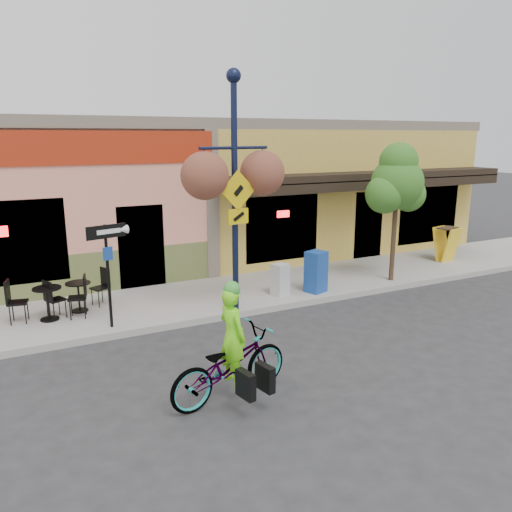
{
  "coord_description": "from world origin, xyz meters",
  "views": [
    {
      "loc": [
        -5.99,
        -9.23,
        4.01
      ],
      "look_at": [
        -1.13,
        0.5,
        1.4
      ],
      "focal_mm": 35.0,
      "sensor_mm": 36.0,
      "label": 1
    }
  ],
  "objects_px": {
    "lamp_post": "(235,195)",
    "street_tree": "(395,212)",
    "one_way_sign": "(108,277)",
    "bicycle": "(230,365)",
    "cyclist_rider": "(233,351)",
    "newspaper_box_blue": "(316,272)",
    "building": "(196,188)",
    "newspaper_box_grey": "(280,280)"
  },
  "relations": [
    {
      "from": "lamp_post",
      "to": "street_tree",
      "type": "height_order",
      "value": "lamp_post"
    },
    {
      "from": "lamp_post",
      "to": "one_way_sign",
      "type": "height_order",
      "value": "lamp_post"
    },
    {
      "from": "bicycle",
      "to": "one_way_sign",
      "type": "bearing_deg",
      "value": 6.72
    },
    {
      "from": "cyclist_rider",
      "to": "newspaper_box_blue",
      "type": "distance_m",
      "value": 5.37
    },
    {
      "from": "building",
      "to": "newspaper_box_blue",
      "type": "distance_m",
      "value": 6.75
    },
    {
      "from": "one_way_sign",
      "to": "newspaper_box_blue",
      "type": "bearing_deg",
      "value": -12.87
    },
    {
      "from": "building",
      "to": "newspaper_box_grey",
      "type": "height_order",
      "value": "building"
    },
    {
      "from": "one_way_sign",
      "to": "street_tree",
      "type": "bearing_deg",
      "value": -13.59
    },
    {
      "from": "newspaper_box_grey",
      "to": "building",
      "type": "bearing_deg",
      "value": 71.78
    },
    {
      "from": "one_way_sign",
      "to": "newspaper_box_blue",
      "type": "height_order",
      "value": "one_way_sign"
    },
    {
      "from": "one_way_sign",
      "to": "newspaper_box_grey",
      "type": "xyz_separation_m",
      "value": [
        4.19,
        0.31,
        -0.68
      ]
    },
    {
      "from": "bicycle",
      "to": "street_tree",
      "type": "xyz_separation_m",
      "value": [
        6.44,
        3.63,
        1.48
      ]
    },
    {
      "from": "street_tree",
      "to": "one_way_sign",
      "type": "bearing_deg",
      "value": -179.15
    },
    {
      "from": "cyclist_rider",
      "to": "lamp_post",
      "type": "relative_size",
      "value": 0.3
    },
    {
      "from": "building",
      "to": "one_way_sign",
      "type": "relative_size",
      "value": 8.42
    },
    {
      "from": "cyclist_rider",
      "to": "newspaper_box_grey",
      "type": "xyz_separation_m",
      "value": [
        2.99,
        3.82,
        -0.23
      ]
    },
    {
      "from": "bicycle",
      "to": "street_tree",
      "type": "distance_m",
      "value": 7.54
    },
    {
      "from": "one_way_sign",
      "to": "newspaper_box_blue",
      "type": "relative_size",
      "value": 2.05
    },
    {
      "from": "one_way_sign",
      "to": "cyclist_rider",
      "type": "bearing_deg",
      "value": -85.58
    },
    {
      "from": "lamp_post",
      "to": "one_way_sign",
      "type": "relative_size",
      "value": 2.43
    },
    {
      "from": "cyclist_rider",
      "to": "street_tree",
      "type": "relative_size",
      "value": 0.41
    },
    {
      "from": "cyclist_rider",
      "to": "newspaper_box_grey",
      "type": "bearing_deg",
      "value": -49.41
    },
    {
      "from": "building",
      "to": "newspaper_box_blue",
      "type": "xyz_separation_m",
      "value": [
        0.82,
        -6.51,
        -1.57
      ]
    },
    {
      "from": "lamp_post",
      "to": "newspaper_box_blue",
      "type": "xyz_separation_m",
      "value": [
        2.38,
        0.34,
        -2.1
      ]
    },
    {
      "from": "newspaper_box_blue",
      "to": "bicycle",
      "type": "bearing_deg",
      "value": -157.21
    },
    {
      "from": "cyclist_rider",
      "to": "lamp_post",
      "type": "bearing_deg",
      "value": -36.43
    },
    {
      "from": "cyclist_rider",
      "to": "lamp_post",
      "type": "height_order",
      "value": "lamp_post"
    },
    {
      "from": "lamp_post",
      "to": "one_way_sign",
      "type": "bearing_deg",
      "value": 168.36
    },
    {
      "from": "street_tree",
      "to": "cyclist_rider",
      "type": "bearing_deg",
      "value": -150.44
    },
    {
      "from": "building",
      "to": "bicycle",
      "type": "distance_m",
      "value": 10.78
    },
    {
      "from": "newspaper_box_grey",
      "to": "one_way_sign",
      "type": "bearing_deg",
      "value": 167.15
    },
    {
      "from": "one_way_sign",
      "to": "bicycle",
      "type": "bearing_deg",
      "value": -86.31
    },
    {
      "from": "newspaper_box_blue",
      "to": "street_tree",
      "type": "bearing_deg",
      "value": -20.38
    },
    {
      "from": "bicycle",
      "to": "cyclist_rider",
      "type": "distance_m",
      "value": 0.22
    },
    {
      "from": "lamp_post",
      "to": "street_tree",
      "type": "distance_m",
      "value": 4.91
    },
    {
      "from": "building",
      "to": "cyclist_rider",
      "type": "xyz_separation_m",
      "value": [
        -3.11,
        -10.16,
        -1.48
      ]
    },
    {
      "from": "building",
      "to": "one_way_sign",
      "type": "distance_m",
      "value": 7.99
    },
    {
      "from": "lamp_post",
      "to": "one_way_sign",
      "type": "distance_m",
      "value": 3.16
    },
    {
      "from": "street_tree",
      "to": "bicycle",
      "type": "bearing_deg",
      "value": -150.63
    },
    {
      "from": "bicycle",
      "to": "one_way_sign",
      "type": "xyz_separation_m",
      "value": [
        -1.15,
        3.51,
        0.68
      ]
    },
    {
      "from": "newspaper_box_blue",
      "to": "lamp_post",
      "type": "bearing_deg",
      "value": 168.34
    },
    {
      "from": "one_way_sign",
      "to": "newspaper_box_grey",
      "type": "relative_size",
      "value": 2.72
    }
  ]
}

